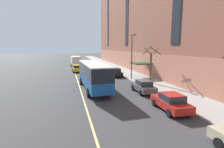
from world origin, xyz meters
TOP-DOWN VIEW (x-y plane):
  - ground_plane at (0.00, 0.00)m, footprint 260.00×260.00m
  - sidewalk at (9.08, 3.00)m, footprint 4.68×160.00m
  - city_bus at (-0.03, 0.55)m, footprint 3.06×10.97m
  - parked_car_black_0 at (5.52, 10.03)m, footprint 1.99×4.63m
  - parked_car_red_1 at (5.44, -8.71)m, footprint 2.14×4.41m
  - parked_car_darkgray_3 at (5.68, -2.41)m, footprint 2.01×4.31m
  - box_truck at (-1.10, 27.12)m, footprint 2.53×7.58m
  - taxi_cab at (-1.28, 17.98)m, footprint 1.92×4.56m
  - street_tree_mid_block at (8.88, 2.04)m, footprint 2.31×2.35m
  - street_lamp at (7.34, 5.95)m, footprint 0.36×1.48m
  - fire_hydrant at (7.24, 20.24)m, footprint 0.42×0.24m
  - lane_centerline at (-1.73, 3.00)m, footprint 0.16×140.00m

SIDE VIEW (x-z plane):
  - ground_plane at x=0.00m, z-range 0.00..0.00m
  - lane_centerline at x=-1.73m, z-range 0.00..0.01m
  - sidewalk at x=9.08m, z-range 0.00..0.15m
  - fire_hydrant at x=7.24m, z-range 0.13..0.85m
  - parked_car_darkgray_3 at x=5.68m, z-range 0.00..1.56m
  - taxi_cab at x=-1.28m, z-range 0.00..1.56m
  - parked_car_red_1 at x=5.44m, z-range 0.00..1.56m
  - parked_car_black_0 at x=5.52m, z-range 0.00..1.56m
  - box_truck at x=-1.10m, z-range 0.22..3.24m
  - city_bus at x=-0.03m, z-range 0.29..3.80m
  - street_tree_mid_block at x=8.88m, z-range 0.26..5.87m
  - street_lamp at x=7.34m, z-range 0.94..8.43m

